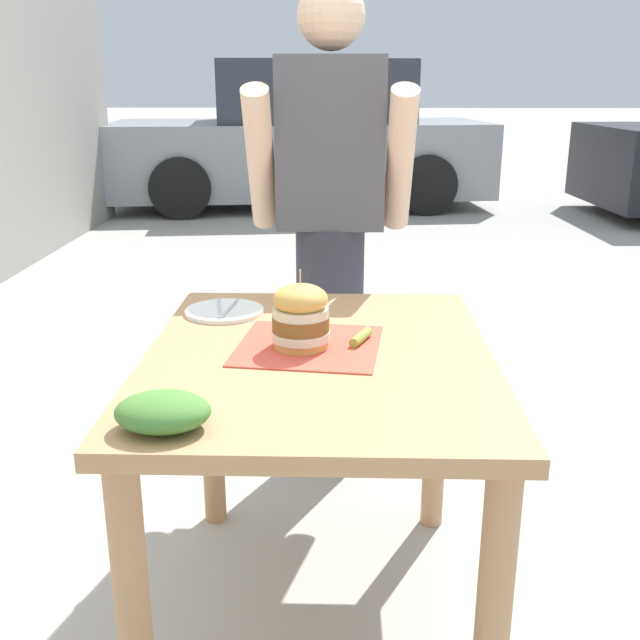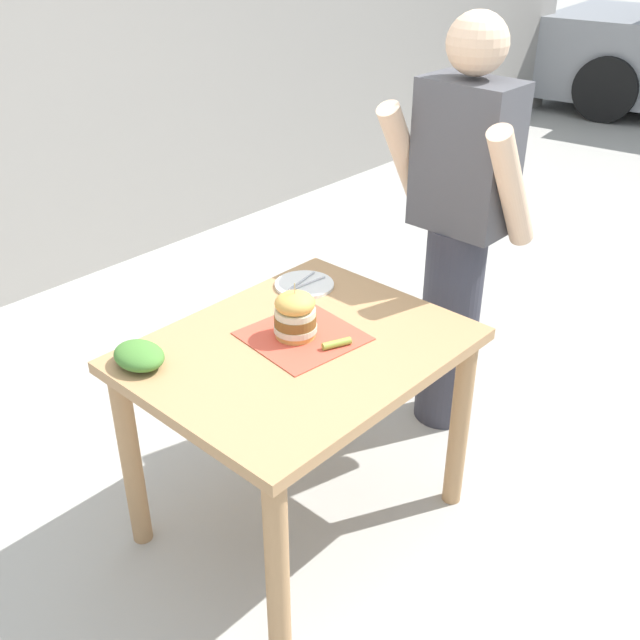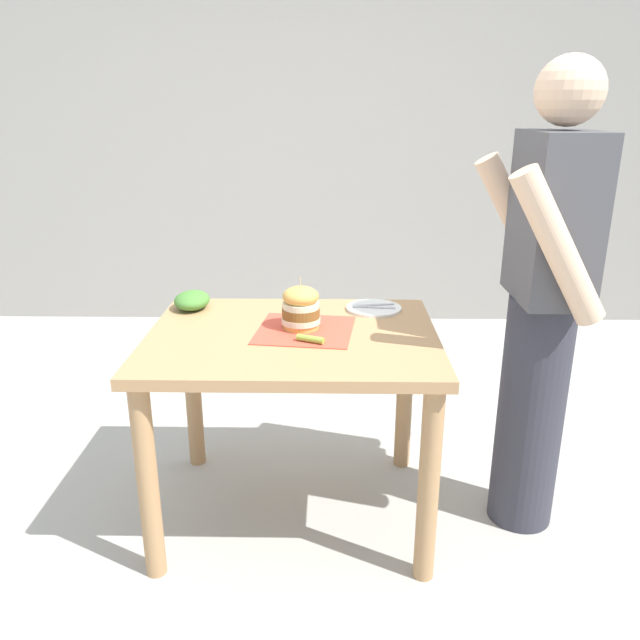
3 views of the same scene
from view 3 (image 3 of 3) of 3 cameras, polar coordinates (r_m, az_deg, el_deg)
The scene contains 8 objects.
ground_plane at distance 2.61m, azimuth -2.29°, elevation -17.00°, with size 80.00×80.00×0.00m, color #ADAAA3.
patio_table at distance 2.30m, azimuth -2.50°, elevation -4.23°, with size 0.83×1.04×0.76m.
serving_paper at distance 2.27m, azimuth -1.39°, elevation -0.92°, with size 0.34×0.34×0.00m, color #D64C38.
sandwich at distance 2.26m, azimuth -1.76°, elevation 1.15°, with size 0.14×0.14×0.19m.
pickle_spear at distance 2.15m, azimuth -0.89°, elevation -1.75°, with size 0.02×0.02×0.10m, color #8EA83D.
side_plate_with_forks at distance 2.51m, azimuth 4.94°, elevation 1.08°, with size 0.22×0.22×0.02m.
side_salad at distance 2.56m, azimuth -11.62°, elevation 1.79°, with size 0.18×0.14×0.07m, color #477F33.
diner_across_table at distance 2.31m, azimuth 19.70°, elevation 1.56°, with size 0.55×0.35×1.69m.
Camera 3 is at (2.10, 0.14, 1.54)m, focal length 35.00 mm.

